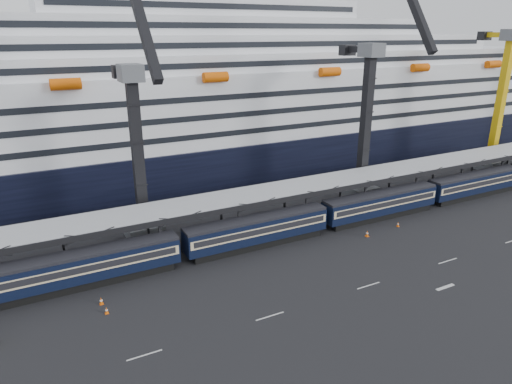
{
  "coord_description": "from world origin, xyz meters",
  "views": [
    {
      "loc": [
        -32.19,
        -36.13,
        25.5
      ],
      "look_at": [
        -8.22,
        10.0,
        7.21
      ],
      "focal_mm": 32.0,
      "sensor_mm": 36.0,
      "label": 1
    }
  ],
  "objects": [
    {
      "name": "crane_yellow_near",
      "position": [
        48.0,
        18.47,
        14.24
      ],
      "size": [
        4.5,
        20.12,
        40.16
      ],
      "color": "#52555B",
      "rests_on": "ground"
    },
    {
      "name": "crane_dark_mid",
      "position": [
        15.0,
        17.59,
        13.36
      ],
      "size": [
        4.5,
        18.24,
        39.64
      ],
      "color": "#52555B",
      "rests_on": "ground"
    },
    {
      "name": "lane_markings",
      "position": [
        8.15,
        -5.23,
        0.01
      ],
      "size": [
        111.0,
        4.27,
        0.02
      ],
      "color": "beige",
      "rests_on": "ground"
    },
    {
      "name": "traffic_cone_b",
      "position": [
        -27.84,
        5.49,
        0.39
      ],
      "size": [
        0.39,
        0.39,
        0.78
      ],
      "color": "#E75907",
      "rests_on": "ground"
    },
    {
      "name": "traffic_cone_e",
      "position": [
        12.07,
        6.32,
        0.35
      ],
      "size": [
        0.36,
        0.36,
        0.71
      ],
      "color": "#E75907",
      "rests_on": "ground"
    },
    {
      "name": "cruise_ship",
      "position": [
        -1.08,
        45.99,
        12.34
      ],
      "size": [
        214.09,
        28.84,
        34.0
      ],
      "color": "black",
      "rests_on": "ground"
    },
    {
      "name": "crane_dark_near",
      "position": [
        -20.0,
        18.59,
        11.93
      ],
      "size": [
        4.5,
        17.75,
        35.08
      ],
      "color": "#52555B",
      "rests_on": "ground"
    },
    {
      "name": "ground",
      "position": [
        0.0,
        0.0,
        0.0
      ],
      "size": [
        260.0,
        260.0,
        0.0
      ],
      "primitive_type": "plane",
      "color": "black",
      "rests_on": "ground"
    },
    {
      "name": "traffic_cone_d",
      "position": [
        6.1,
        5.76,
        0.42
      ],
      "size": [
        0.42,
        0.42,
        0.85
      ],
      "color": "#E75907",
      "rests_on": "ground"
    },
    {
      "name": "train",
      "position": [
        -4.65,
        10.0,
        2.2
      ],
      "size": [
        133.05,
        3.0,
        4.05
      ],
      "color": "black",
      "rests_on": "ground"
    },
    {
      "name": "traffic_cone_c",
      "position": [
        -27.67,
        3.62,
        0.35
      ],
      "size": [
        0.36,
        0.36,
        0.71
      ],
      "color": "#E75907",
      "rests_on": "ground"
    },
    {
      "name": "canopy",
      "position": [
        0.0,
        14.0,
        5.25
      ],
      "size": [
        130.0,
        6.25,
        5.53
      ],
      "color": "#A0A1A8",
      "rests_on": "ground"
    }
  ]
}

